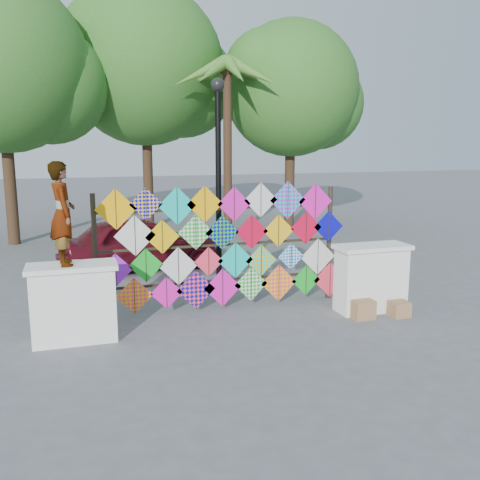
% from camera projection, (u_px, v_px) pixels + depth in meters
% --- Properties ---
extents(ground, '(80.00, 80.00, 0.00)m').
position_uv_depth(ground, '(232.00, 321.00, 9.66)').
color(ground, slate).
rests_on(ground, ground).
extents(parapet_left, '(1.40, 0.65, 1.28)m').
position_uv_depth(parapet_left, '(74.00, 302.00, 8.57)').
color(parapet_left, white).
rests_on(parapet_left, ground).
extents(parapet_right, '(1.40, 0.65, 1.28)m').
position_uv_depth(parapet_right, '(371.00, 277.00, 10.13)').
color(parapet_right, white).
rests_on(parapet_right, ground).
extents(kite_rack, '(4.96, 0.24, 2.44)m').
position_uv_depth(kite_rack, '(226.00, 247.00, 10.15)').
color(kite_rack, black).
rests_on(kite_rack, ground).
extents(tree_west, '(5.85, 5.20, 8.01)m').
position_uv_depth(tree_west, '(4.00, 66.00, 15.88)').
color(tree_west, '#3F291B').
rests_on(tree_west, ground).
extents(tree_mid, '(6.30, 5.60, 8.61)m').
position_uv_depth(tree_mid, '(147.00, 67.00, 18.99)').
color(tree_mid, '#3F291B').
rests_on(tree_mid, ground).
extents(tree_east, '(5.40, 4.80, 7.42)m').
position_uv_depth(tree_east, '(293.00, 90.00, 19.17)').
color(tree_east, '#3F291B').
rests_on(tree_east, ground).
extents(palm_tree, '(3.62, 3.62, 5.83)m').
position_uv_depth(palm_tree, '(227.00, 84.00, 16.90)').
color(palm_tree, '#3F291B').
rests_on(palm_tree, ground).
extents(vendor_woman, '(0.47, 0.64, 1.62)m').
position_uv_depth(vendor_woman, '(62.00, 214.00, 8.28)').
color(vendor_woman, '#99999E').
rests_on(vendor_woman, parapet_left).
extents(sedan, '(4.20, 2.36, 1.35)m').
position_uv_depth(sedan, '(140.00, 243.00, 13.45)').
color(sedan, maroon).
rests_on(sedan, ground).
extents(lamppost, '(0.28, 0.28, 4.46)m').
position_uv_depth(lamppost, '(218.00, 166.00, 11.13)').
color(lamppost, black).
rests_on(lamppost, ground).
extents(cardboard_box_near, '(0.39, 0.35, 0.35)m').
position_uv_depth(cardboard_box_near, '(362.00, 309.00, 9.77)').
color(cardboard_box_near, '#A57A50').
rests_on(cardboard_box_near, ground).
extents(cardboard_box_far, '(0.34, 0.31, 0.28)m').
position_uv_depth(cardboard_box_far, '(399.00, 309.00, 9.87)').
color(cardboard_box_far, '#A57A50').
rests_on(cardboard_box_far, ground).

